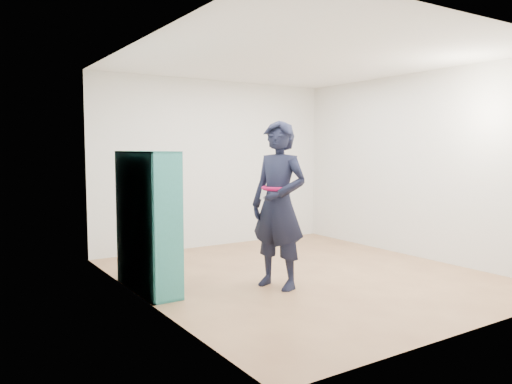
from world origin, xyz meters
TOP-DOWN VIEW (x-y plane):
  - floor at (0.00, 0.00)m, footprint 4.50×4.50m
  - ceiling at (0.00, 0.00)m, footprint 4.50×4.50m
  - wall_left at (-2.00, 0.00)m, footprint 0.02×4.50m
  - wall_right at (2.00, 0.00)m, footprint 0.02×4.50m
  - wall_back at (0.00, 2.25)m, footprint 4.00×0.02m
  - wall_front at (0.00, -2.25)m, footprint 4.00×0.02m
  - bookshelf at (-1.85, 0.41)m, footprint 0.33×1.14m
  - person at (-0.57, -0.27)m, footprint 0.65×0.78m
  - smartphone at (-0.74, -0.23)m, footprint 0.06×0.07m

SIDE VIEW (x-z plane):
  - floor at x=0.00m, z-range 0.00..0.00m
  - bookshelf at x=-1.85m, z-range -0.02..1.49m
  - person at x=-0.57m, z-range 0.00..1.85m
  - smartphone at x=-0.74m, z-range 0.98..1.11m
  - wall_left at x=-2.00m, z-range 0.00..2.60m
  - wall_right at x=2.00m, z-range 0.00..2.60m
  - wall_back at x=0.00m, z-range 0.00..2.60m
  - wall_front at x=0.00m, z-range 0.00..2.60m
  - ceiling at x=0.00m, z-range 2.60..2.60m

